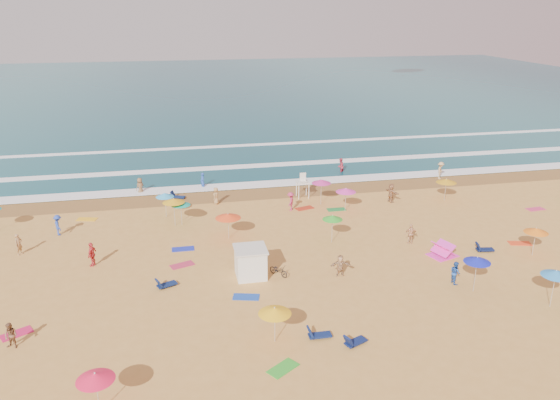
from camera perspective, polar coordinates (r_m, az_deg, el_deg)
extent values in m
plane|color=gold|center=(42.89, -0.85, -4.71)|extent=(220.00, 220.00, 0.00)
cube|color=#0C4756|center=(123.87, -8.27, 11.28)|extent=(220.00, 140.00, 0.18)
plane|color=olive|center=(54.36, -3.31, 0.65)|extent=(220.00, 220.00, 0.00)
cube|color=white|center=(56.68, -3.68, 1.54)|extent=(200.00, 2.20, 0.05)
cube|color=white|center=(63.32, -4.58, 3.48)|extent=(200.00, 1.60, 0.05)
cube|color=white|center=(72.92, -5.57, 5.62)|extent=(200.00, 1.20, 0.05)
cube|color=white|center=(37.79, -3.09, -6.59)|extent=(2.00, 2.00, 2.00)
cube|color=silver|center=(37.33, -3.12, -5.14)|extent=(2.20, 2.20, 0.12)
imported|color=black|center=(38.08, -0.16, -7.35)|extent=(1.37, 1.53, 0.81)
cone|color=#D02E88|center=(50.84, 4.34, 1.96)|extent=(1.80, 1.80, 0.35)
cone|color=#14A890|center=(46.73, -10.35, -0.33)|extent=(1.63, 1.63, 0.35)
cone|color=#FF4A1A|center=(43.50, -5.45, -1.66)|extent=(2.04, 2.04, 0.35)
cone|color=#36AFF3|center=(48.76, -11.94, 0.52)|extent=(1.59, 1.59, 0.35)
cone|color=gold|center=(46.64, -11.06, -0.05)|extent=(1.87, 1.87, 0.35)
cone|color=#F81A45|center=(27.11, -18.75, -17.08)|extent=(1.76, 1.76, 0.35)
cone|color=green|center=(42.68, 5.51, -1.82)|extent=(1.58, 1.58, 0.35)
cone|color=#EC34AB|center=(49.47, 6.90, 1.04)|extent=(1.82, 1.82, 0.35)
cone|color=yellow|center=(30.43, -0.55, -11.49)|extent=(1.84, 1.84, 0.35)
cone|color=orange|center=(54.22, 16.99, 1.94)|extent=(1.92, 1.92, 0.35)
cone|color=orange|center=(44.61, 25.20, -2.88)|extent=(1.74, 1.74, 0.35)
cone|color=#308BD8|center=(37.49, 26.89, -6.83)|extent=(1.74, 1.74, 0.35)
cone|color=#161FC0|center=(37.46, 19.92, -5.88)|extent=(1.72, 1.72, 0.35)
cube|color=#0F1B4D|center=(31.43, 7.92, -14.47)|extent=(1.42, 1.03, 0.34)
cube|color=#0F1F4E|center=(37.52, -11.72, -8.65)|extent=(1.42, 1.03, 0.34)
cube|color=#101F51|center=(31.77, 4.19, -13.90)|extent=(1.31, 0.58, 0.34)
cube|color=#0E1946|center=(44.54, 20.63, -4.86)|extent=(1.37, 0.75, 0.34)
cube|color=#0F1F4D|center=(53.83, -10.57, 0.32)|extent=(1.41, 0.98, 0.34)
cube|color=#D21A52|center=(35.46, -25.83, -12.46)|extent=(1.90, 1.58, 0.03)
cube|color=#1D2CB9|center=(42.81, -10.10, -5.06)|extent=(1.70, 0.86, 0.03)
cube|color=green|center=(29.51, 0.32, -17.17)|extent=(1.89, 1.67, 0.03)
cube|color=yellow|center=(50.75, -19.53, -1.91)|extent=(1.86, 1.27, 0.03)
cube|color=#BC2C4D|center=(40.29, -10.18, -6.71)|extent=(1.89, 1.38, 0.03)
cube|color=#B42E16|center=(50.47, 2.58, -0.86)|extent=(1.87, 1.30, 0.03)
cube|color=#1C45B0|center=(35.70, -3.56, -10.08)|extent=(1.86, 1.26, 0.03)
cube|color=#218739|center=(50.37, 5.92, -0.99)|extent=(1.72, 0.90, 0.03)
cube|color=#F4421B|center=(47.09, 23.77, -4.16)|extent=(1.86, 1.26, 0.03)
cube|color=#DA3363|center=(55.46, 25.14, -0.86)|extent=(1.77, 1.00, 0.03)
imported|color=brown|center=(33.90, -26.30, -12.60)|extent=(0.90, 0.81, 1.52)
imported|color=#D6353D|center=(41.50, -19.05, -5.37)|extent=(0.78, 1.14, 1.80)
imported|color=brown|center=(56.14, -14.40, 1.36)|extent=(1.05, 1.00, 1.81)
imported|color=tan|center=(61.23, 16.43, 2.97)|extent=(1.29, 1.39, 1.88)
imported|color=#2553AD|center=(38.78, 17.84, -7.22)|extent=(0.61, 0.78, 1.58)
imported|color=tan|center=(51.64, -6.70, 0.45)|extent=(0.79, 0.93, 1.62)
imported|color=#AD7850|center=(52.85, 11.53, 0.74)|extent=(1.05, 1.77, 1.82)
imported|color=#C23044|center=(61.51, 6.33, 3.51)|extent=(1.14, 1.16, 1.88)
imported|color=#2744B6|center=(47.89, -22.17, -2.44)|extent=(0.97, 1.26, 1.72)
imported|color=tan|center=(44.03, 13.51, -3.46)|extent=(1.01, 0.56, 1.63)
imported|color=tan|center=(38.16, 6.32, -6.81)|extent=(1.47, 0.61, 1.53)
imported|color=#A77B4D|center=(45.41, -25.64, -4.20)|extent=(0.66, 0.72, 1.65)
imported|color=#254CAD|center=(56.53, -8.10, 1.94)|extent=(0.59, 0.76, 1.83)
imported|color=#BC2F5B|center=(49.68, 1.12, -0.14)|extent=(1.05, 1.28, 1.73)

